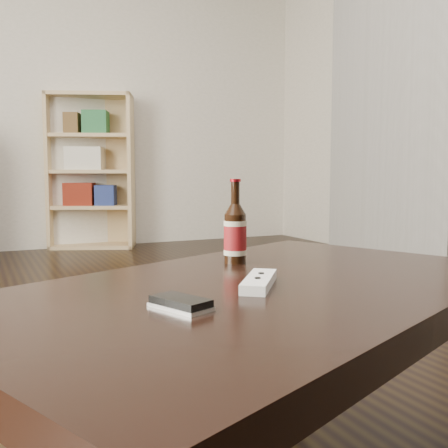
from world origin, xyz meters
name	(u,v)px	position (x,y,z in m)	size (l,w,h in m)	color
floor	(126,366)	(0.00, 0.00, -0.01)	(5.00, 6.00, 0.01)	black
wall_back	(28,89)	(0.00, 3.01, 1.35)	(5.00, 0.02, 2.70)	silver
chimney_breast	(401,75)	(2.35, 1.20, 1.35)	(0.30, 1.20, 2.70)	silver
bookshelf	(91,168)	(0.49, 2.95, 0.69)	(0.79, 0.57, 1.33)	tan
coffee_table	(262,312)	(0.06, -0.83, 0.38)	(1.33, 1.07, 0.44)	black
beer_bottle	(235,234)	(0.12, -0.59, 0.51)	(0.07, 0.07, 0.20)	black
phone	(181,303)	(-0.15, -0.94, 0.44)	(0.09, 0.12, 0.02)	#A5A5A7
remote	(259,281)	(0.04, -0.85, 0.45)	(0.14, 0.17, 0.02)	white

